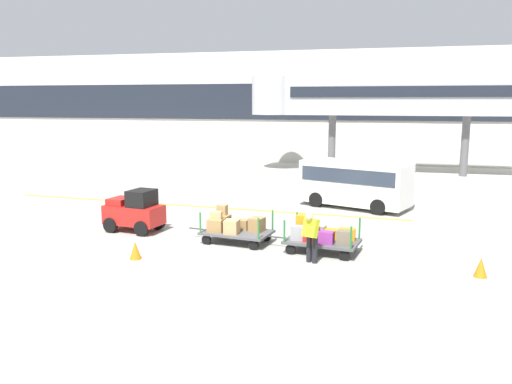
{
  "coord_description": "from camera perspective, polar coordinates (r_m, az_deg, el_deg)",
  "views": [
    {
      "loc": [
        5.33,
        -15.42,
        4.78
      ],
      "look_at": [
        0.53,
        3.22,
        1.39
      ],
      "focal_mm": 36.3,
      "sensor_mm": 36.0,
      "label": 1
    }
  ],
  "objects": [
    {
      "name": "baggage_cart_middle",
      "position": [
        16.72,
        7.2,
        -4.84
      ],
      "size": [
        3.07,
        1.71,
        1.1
      ],
      "color": "#4C4C4F",
      "rests_on": "ground_plane"
    },
    {
      "name": "safety_cone_far",
      "position": [
        16.36,
        -13.15,
        -6.28
      ],
      "size": [
        0.36,
        0.36,
        0.55
      ],
      "primitive_type": "cone",
      "color": "orange",
      "rests_on": "ground_plane"
    },
    {
      "name": "safety_cone_near",
      "position": [
        15.64,
        23.53,
        -7.62
      ],
      "size": [
        0.36,
        0.36,
        0.55
      ],
      "primitive_type": "cone",
      "color": "orange",
      "rests_on": "ground_plane"
    },
    {
      "name": "jet_bridge",
      "position": [
        35.44,
        12.65,
        10.29
      ],
      "size": [
        17.54,
        3.0,
        6.47
      ],
      "color": "#B7B7BC",
      "rests_on": "ground_plane"
    },
    {
      "name": "shuttle_van",
      "position": [
        23.82,
        10.87,
        1.24
      ],
      "size": [
        5.16,
        3.46,
        2.1
      ],
      "color": "white",
      "rests_on": "ground_plane"
    },
    {
      "name": "baggage_handler",
      "position": [
        15.48,
        6.08,
        -4.73
      ],
      "size": [
        0.53,
        0.54,
        1.56
      ],
      "color": "black",
      "rests_on": "ground_plane"
    },
    {
      "name": "baggage_tug",
      "position": [
        19.7,
        -13.22,
        -2.09
      ],
      "size": [
        2.23,
        1.48,
        1.58
      ],
      "color": "red",
      "rests_on": "ground_plane"
    },
    {
      "name": "terminal_building",
      "position": [
        41.75,
        7.2,
        9.27
      ],
      "size": [
        63.29,
        2.51,
        8.63
      ],
      "color": "silver",
      "rests_on": "ground_plane"
    },
    {
      "name": "apron_lead_line",
      "position": [
        24.01,
        -6.72,
        -1.57
      ],
      "size": [
        19.25,
        1.31,
        0.01
      ],
      "primitive_type": "cube",
      "rotation": [
        0.0,
        0.0,
        -0.06
      ],
      "color": "yellow",
      "rests_on": "ground_plane"
    },
    {
      "name": "baggage_cart_lead",
      "position": [
        17.75,
        -2.53,
        -3.83
      ],
      "size": [
        3.07,
        1.71,
        1.21
      ],
      "color": "#4C4C4F",
      "rests_on": "ground_plane"
    },
    {
      "name": "ground_plane",
      "position": [
        17.0,
        -4.47,
        -6.38
      ],
      "size": [
        120.0,
        120.0,
        0.0
      ],
      "primitive_type": "plane",
      "color": "#9E9B91"
    }
  ]
}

